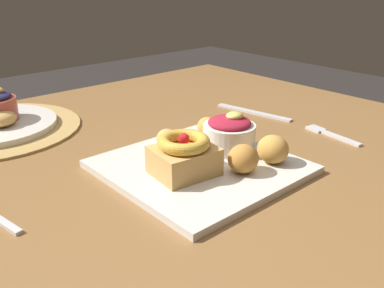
% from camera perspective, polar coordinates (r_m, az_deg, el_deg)
% --- Properties ---
extents(dining_table, '(1.23, 1.04, 0.73)m').
position_cam_1_polar(dining_table, '(0.79, -4.35, -7.92)').
color(dining_table, brown).
rests_on(dining_table, ground_plane).
extents(front_plate, '(0.28, 0.28, 0.01)m').
position_cam_1_polar(front_plate, '(0.69, 1.11, -3.09)').
color(front_plate, silver).
rests_on(front_plate, dining_table).
extents(cake_slice, '(0.10, 0.09, 0.07)m').
position_cam_1_polar(cake_slice, '(0.64, -1.09, -1.57)').
color(cake_slice, tan).
rests_on(cake_slice, front_plate).
extents(berry_ramekin, '(0.09, 0.09, 0.07)m').
position_cam_1_polar(berry_ramekin, '(0.73, 5.08, 1.45)').
color(berry_ramekin, white).
rests_on(berry_ramekin, front_plate).
extents(fritter_front, '(0.05, 0.05, 0.05)m').
position_cam_1_polar(fritter_front, '(0.65, 6.97, -1.99)').
color(fritter_front, '#BC7F38').
rests_on(fritter_front, front_plate).
extents(fritter_middle, '(0.04, 0.04, 0.03)m').
position_cam_1_polar(fritter_middle, '(0.74, -3.47, 0.78)').
color(fritter_middle, tan).
rests_on(fritter_middle, front_plate).
extents(fritter_back, '(0.04, 0.04, 0.03)m').
position_cam_1_polar(fritter_back, '(0.81, 1.90, 2.54)').
color(fritter_back, gold).
rests_on(fritter_back, front_plate).
extents(fritter_extra, '(0.05, 0.05, 0.05)m').
position_cam_1_polar(fritter_extra, '(0.69, 10.93, -0.70)').
color(fritter_extra, gold).
rests_on(fritter_extra, front_plate).
extents(back_pastry, '(0.06, 0.06, 0.03)m').
position_cam_1_polar(back_pastry, '(0.92, -24.62, 3.16)').
color(back_pastry, tan).
rests_on(back_pastry, back_plate).
extents(fork, '(0.04, 0.13, 0.00)m').
position_cam_1_polar(fork, '(0.88, 18.14, 1.32)').
color(fork, silver).
rests_on(fork, dining_table).
extents(knife, '(0.05, 0.19, 0.00)m').
position_cam_1_polar(knife, '(0.98, 8.34, 4.28)').
color(knife, silver).
rests_on(knife, dining_table).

